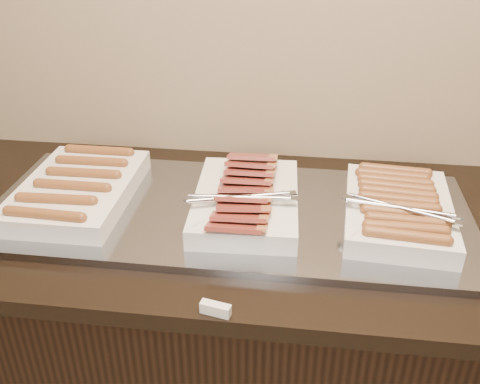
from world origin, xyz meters
name	(u,v)px	position (x,y,z in m)	size (l,w,h in m)	color
counter	(237,345)	(0.00, 2.13, 0.45)	(2.06, 0.76, 0.90)	black
warming_tray	(229,212)	(-0.02, 2.13, 0.91)	(1.20, 0.50, 0.02)	gray
dish_left	(78,189)	(-0.41, 2.13, 0.95)	(0.27, 0.40, 0.07)	silver
dish_center	(246,199)	(0.02, 2.13, 0.95)	(0.28, 0.40, 0.09)	silver
dish_right	(398,209)	(0.39, 2.13, 0.95)	(0.28, 0.39, 0.08)	silver
label_holder	(216,309)	(0.01, 1.77, 0.91)	(0.06, 0.02, 0.02)	silver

